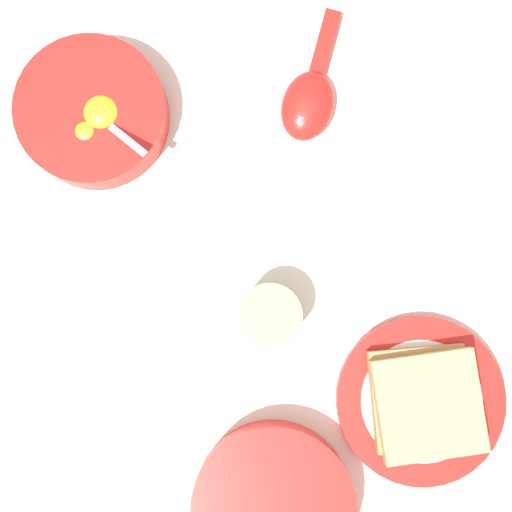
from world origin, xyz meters
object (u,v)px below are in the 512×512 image
soup_spoon (310,98)px  congee_bowl (273,506)px  egg_bowl (93,113)px  toast_plate (420,400)px  toast_sandwich (424,402)px  drinking_cup (269,315)px

soup_spoon → congee_bowl: 0.42m
egg_bowl → congee_bowl: egg_bowl is taller
egg_bowl → toast_plate: bearing=-21.1°
congee_bowl → soup_spoon: bearing=104.7°
toast_plate → soup_spoon: size_ratio=1.17×
toast_plate → soup_spoon: 0.33m
toast_sandwich → congee_bowl: size_ratio=0.87×
soup_spoon → drinking_cup: bearing=-80.6°
toast_sandwich → congee_bowl: 0.18m
toast_plate → congee_bowl: bearing=-126.1°
egg_bowl → drinking_cup: bearing=-28.8°
soup_spoon → egg_bowl: bearing=-155.2°
toast_plate → toast_sandwich: toast_sandwich is taller
congee_bowl → drinking_cup: size_ratio=2.55×
egg_bowl → toast_plate: 0.45m
toast_sandwich → congee_bowl: bearing=-125.4°
drinking_cup → egg_bowl: bearing=151.2°
egg_bowl → toast_plate: (0.42, -0.16, -0.02)m
toast_sandwich → congee_bowl: toast_sandwich is taller
egg_bowl → congee_bowl: (0.31, -0.31, 0.00)m
soup_spoon → congee_bowl: congee_bowl is taller
toast_sandwich → soup_spoon: 0.33m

